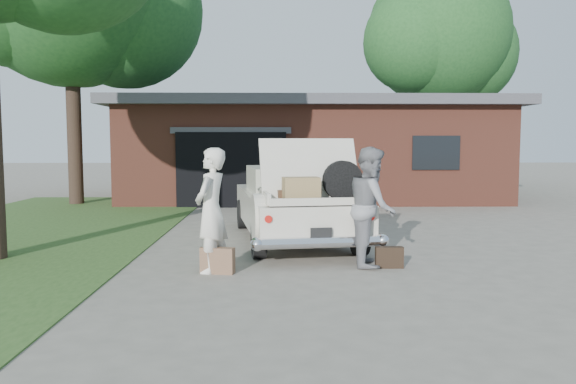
{
  "coord_description": "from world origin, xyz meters",
  "views": [
    {
      "loc": [
        -0.19,
        -8.4,
        1.89
      ],
      "look_at": [
        0.0,
        0.6,
        1.1
      ],
      "focal_mm": 35.0,
      "sensor_mm": 36.0,
      "label": 1
    }
  ],
  "objects": [
    {
      "name": "woman_right",
      "position": [
        1.28,
        0.12,
        0.92
      ],
      "size": [
        0.77,
        0.95,
        1.83
      ],
      "primitive_type": "imported",
      "rotation": [
        0.0,
        0.0,
        1.48
      ],
      "color": "gray",
      "rests_on": "ground"
    },
    {
      "name": "ground",
      "position": [
        0.0,
        0.0,
        0.0
      ],
      "size": [
        90.0,
        90.0,
        0.0
      ],
      "primitive_type": "plane",
      "color": "gray",
      "rests_on": "ground"
    },
    {
      "name": "sedan",
      "position": [
        0.15,
        2.38,
        0.73
      ],
      "size": [
        2.59,
        5.2,
        1.96
      ],
      "rotation": [
        0.0,
        0.0,
        0.14
      ],
      "color": "beige",
      "rests_on": "ground"
    },
    {
      "name": "suitcase_right",
      "position": [
        1.52,
        -0.07,
        0.16
      ],
      "size": [
        0.42,
        0.14,
        0.32
      ],
      "primitive_type": "cube",
      "rotation": [
        0.0,
        0.0,
        -0.01
      ],
      "color": "black",
      "rests_on": "ground"
    },
    {
      "name": "tree_right",
      "position": [
        7.0,
        16.45,
        6.36
      ],
      "size": [
        7.11,
        6.18,
        9.73
      ],
      "color": "#38281E",
      "rests_on": "ground"
    },
    {
      "name": "suitcase_left",
      "position": [
        -1.04,
        -0.38,
        0.19
      ],
      "size": [
        0.52,
        0.26,
        0.38
      ],
      "primitive_type": "cube",
      "rotation": [
        0.0,
        0.0,
        -0.22
      ],
      "color": "brown",
      "rests_on": "ground"
    },
    {
      "name": "woman_left",
      "position": [
        -1.14,
        -0.25,
        0.91
      ],
      "size": [
        0.62,
        0.77,
        1.82
      ],
      "primitive_type": "imported",
      "rotation": [
        0.0,
        0.0,
        -1.88
      ],
      "color": "silver",
      "rests_on": "ground"
    },
    {
      "name": "grass_strip",
      "position": [
        -5.5,
        3.0,
        0.01
      ],
      "size": [
        6.0,
        16.0,
        0.02
      ],
      "primitive_type": "cube",
      "color": "#2D4C1E",
      "rests_on": "ground"
    },
    {
      "name": "house",
      "position": [
        0.98,
        11.47,
        1.67
      ],
      "size": [
        12.8,
        7.8,
        3.3
      ],
      "color": "brown",
      "rests_on": "ground"
    }
  ]
}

